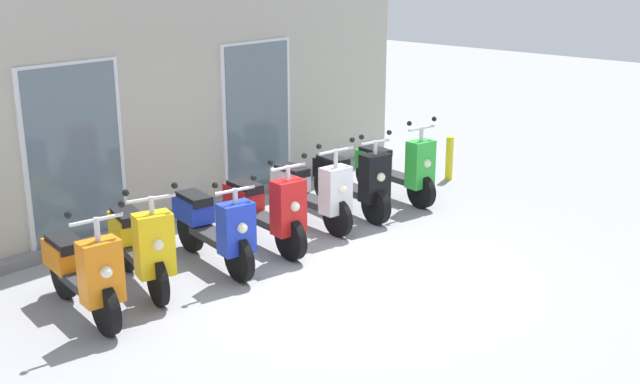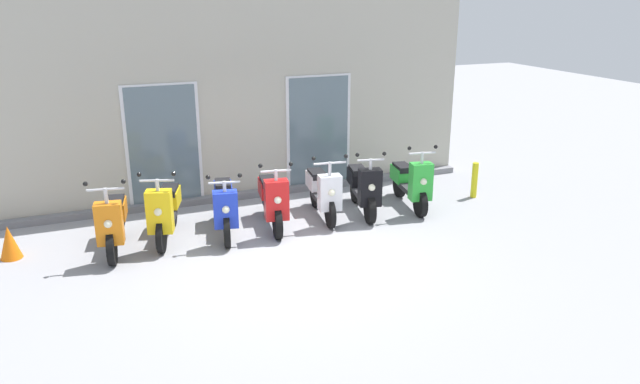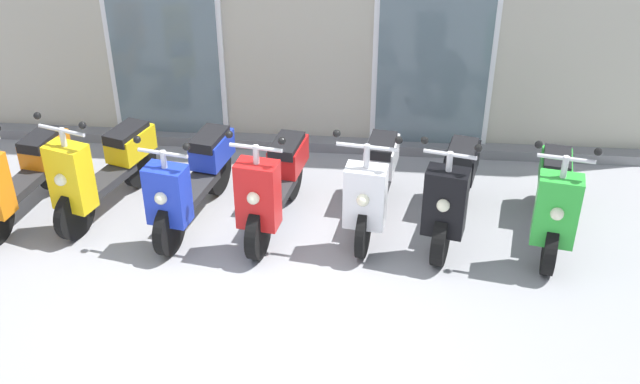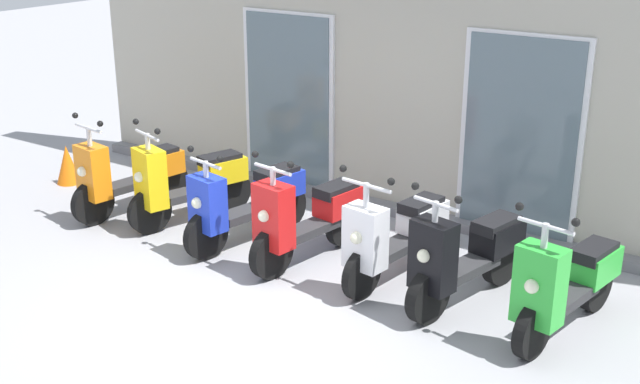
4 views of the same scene
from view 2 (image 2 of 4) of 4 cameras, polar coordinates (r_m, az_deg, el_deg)
name	(u,v)px [view 2 (image 2 of 4)]	position (r m, az deg, el deg)	size (l,w,h in m)	color
ground_plane	(300,254)	(9.43, -1.87, -5.82)	(40.00, 40.00, 0.00)	#939399
storefront_facade	(241,96)	(11.77, -7.43, 8.96)	(9.39, 0.50, 4.06)	#B2AD9E
scooter_orange	(114,222)	(9.88, -18.78, -2.65)	(0.64, 1.60, 1.29)	black
scooter_yellow	(165,210)	(10.07, -14.29, -1.63)	(0.79, 1.56, 1.29)	black
scooter_blue	(225,206)	(10.14, -8.93, -1.27)	(0.67, 1.67, 1.19)	black
scooter_red	(272,200)	(10.32, -4.49, -0.72)	(0.62, 1.63, 1.27)	black
scooter_white	(323,191)	(10.73, 0.26, 0.12)	(0.63, 1.58, 1.27)	black
scooter_black	(363,187)	(11.00, 4.07, 0.43)	(0.69, 1.63, 1.26)	black
scooter_green	(411,182)	(11.40, 8.50, 0.91)	(0.64, 1.63, 1.30)	black
curb_bollard	(474,180)	(12.22, 14.28, 1.09)	(0.12, 0.12, 0.70)	yellow
traffic_cone	(9,242)	(10.30, -27.10, -4.21)	(0.32, 0.32, 0.52)	orange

